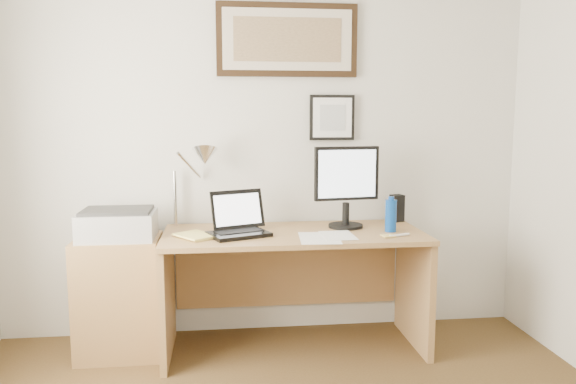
{
  "coord_description": "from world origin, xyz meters",
  "views": [
    {
      "loc": [
        -0.28,
        -1.74,
        1.46
      ],
      "look_at": [
        0.09,
        1.43,
        1.03
      ],
      "focal_mm": 35.0,
      "sensor_mm": 36.0,
      "label": 1
    }
  ],
  "objects": [
    {
      "name": "sticky_pad",
      "position": [
        0.69,
        1.43,
        0.76
      ],
      "size": [
        0.08,
        0.08,
        0.01
      ],
      "primitive_type": "cube",
      "rotation": [
        0.0,
        0.0,
        0.13
      ],
      "color": "#DDC369",
      "rests_on": "desk"
    },
    {
      "name": "wall_back",
      "position": [
        0.0,
        2.0,
        1.25
      ],
      "size": [
        3.5,
        0.02,
        2.5
      ],
      "primitive_type": "cube",
      "color": "silver",
      "rests_on": "ground"
    },
    {
      "name": "side_cabinet",
      "position": [
        -0.92,
        1.68,
        0.36
      ],
      "size": [
        0.5,
        0.4,
        0.73
      ],
      "primitive_type": "cube",
      "color": "olive",
      "rests_on": "floor"
    },
    {
      "name": "lcd_monitor",
      "position": [
        0.5,
        1.73,
        1.04
      ],
      "size": [
        0.42,
        0.22,
        0.52
      ],
      "color": "black",
      "rests_on": "desk"
    },
    {
      "name": "desk",
      "position": [
        0.15,
        1.72,
        0.51
      ],
      "size": [
        1.6,
        0.7,
        0.75
      ],
      "color": "olive",
      "rests_on": "floor"
    },
    {
      "name": "paper_sheet_b",
      "position": [
        0.4,
        1.49,
        0.75
      ],
      "size": [
        0.19,
        0.27,
        0.0
      ],
      "primitive_type": "cube",
      "rotation": [
        0.0,
        0.0,
        0.01
      ],
      "color": "white",
      "rests_on": "desk"
    },
    {
      "name": "paper_sheet_a",
      "position": [
        0.28,
        1.44,
        0.75
      ],
      "size": [
        0.25,
        0.35,
        0.0
      ],
      "primitive_type": "cube",
      "rotation": [
        0.0,
        0.0,
        -0.07
      ],
      "color": "white",
      "rests_on": "desk"
    },
    {
      "name": "laptop",
      "position": [
        -0.19,
        1.6,
        0.81
      ],
      "size": [
        0.41,
        0.41,
        0.26
      ],
      "color": "black",
      "rests_on": "desk"
    },
    {
      "name": "bottle_cap",
      "position": [
        0.75,
        1.58,
        0.96
      ],
      "size": [
        0.04,
        0.04,
        0.02
      ],
      "primitive_type": "cylinder",
      "color": "#0B3D93",
      "rests_on": "water_bottle"
    },
    {
      "name": "printer",
      "position": [
        -0.91,
        1.67,
        0.82
      ],
      "size": [
        0.44,
        0.34,
        0.18
      ],
      "color": "#ACACAE",
      "rests_on": "side_cabinet"
    },
    {
      "name": "picture_large",
      "position": [
        0.15,
        1.97,
        1.95
      ],
      "size": [
        0.92,
        0.04,
        0.47
      ],
      "color": "black",
      "rests_on": "wall_back"
    },
    {
      "name": "book",
      "position": [
        -0.52,
        1.5,
        0.76
      ],
      "size": [
        0.29,
        0.3,
        0.02
      ],
      "primitive_type": "imported",
      "rotation": [
        0.0,
        0.0,
        0.64
      ],
      "color": "#F0E071",
      "rests_on": "desk"
    },
    {
      "name": "picture_small",
      "position": [
        0.45,
        1.97,
        1.45
      ],
      "size": [
        0.3,
        0.03,
        0.3
      ],
      "color": "black",
      "rests_on": "wall_back"
    },
    {
      "name": "marker_pen",
      "position": [
        0.76,
        1.43,
        0.76
      ],
      "size": [
        0.14,
        0.06,
        0.02
      ],
      "primitive_type": "cylinder",
      "rotation": [
        0.0,
        1.57,
        0.35
      ],
      "color": "white",
      "rests_on": "desk"
    },
    {
      "name": "water_bottle",
      "position": [
        0.75,
        1.58,
        0.85
      ],
      "size": [
        0.07,
        0.07,
        0.2
      ],
      "primitive_type": "cylinder",
      "color": "#0B3D93",
      "rests_on": "desk"
    },
    {
      "name": "desk_lamp",
      "position": [
        -0.41,
        1.81,
        1.19
      ],
      "size": [
        0.29,
        0.27,
        0.53
      ],
      "color": "silver",
      "rests_on": "desk"
    },
    {
      "name": "speaker",
      "position": [
        0.89,
        1.9,
        0.84
      ],
      "size": [
        0.1,
        0.09,
        0.18
      ],
      "primitive_type": "cube",
      "rotation": [
        0.0,
        0.0,
        0.27
      ],
      "color": "black",
      "rests_on": "desk"
    }
  ]
}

